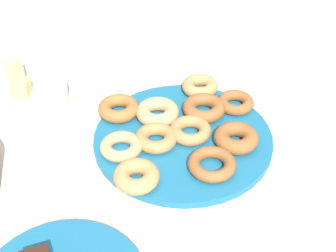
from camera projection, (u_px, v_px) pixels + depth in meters
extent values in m
plane|color=beige|center=(183.00, 142.00, 1.01)|extent=(2.40, 2.40, 0.00)
cylinder|color=#1E6B93|center=(183.00, 139.00, 1.01)|extent=(0.35, 0.35, 0.01)
torus|color=#995B2D|center=(236.00, 138.00, 0.98)|extent=(0.12, 0.12, 0.03)
torus|color=tan|center=(136.00, 176.00, 0.90)|extent=(0.11, 0.11, 0.03)
torus|color=#995B2D|center=(236.00, 103.00, 1.07)|extent=(0.08, 0.08, 0.02)
torus|color=tan|center=(157.00, 112.00, 1.04)|extent=(0.11, 0.11, 0.03)
torus|color=#C6844C|center=(190.00, 130.00, 1.00)|extent=(0.12, 0.12, 0.02)
torus|color=tan|center=(200.00, 86.00, 1.11)|extent=(0.08, 0.08, 0.03)
torus|color=#995B2D|center=(212.00, 164.00, 0.93)|extent=(0.11, 0.11, 0.02)
torus|color=#995B2D|center=(204.00, 108.00, 1.05)|extent=(0.11, 0.11, 0.03)
torus|color=tan|center=(121.00, 147.00, 0.96)|extent=(0.08, 0.08, 0.02)
torus|color=#AD6B33|center=(119.00, 108.00, 1.05)|extent=(0.09, 0.09, 0.03)
torus|color=#C6844C|center=(156.00, 138.00, 0.98)|extent=(0.11, 0.11, 0.03)
cylinder|color=silver|center=(24.00, 94.00, 1.10)|extent=(0.19, 0.19, 0.04)
cube|color=#DBD67A|center=(21.00, 89.00, 1.06)|extent=(0.04, 0.04, 0.04)
cube|color=#DBD67A|center=(15.00, 72.00, 1.10)|extent=(0.04, 0.04, 0.04)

